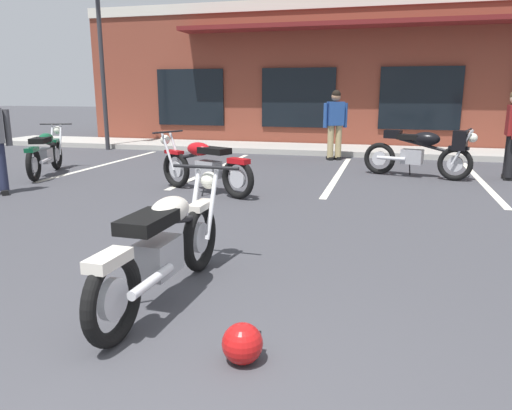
{
  "coord_description": "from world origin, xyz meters",
  "views": [
    {
      "loc": [
        0.96,
        -1.48,
        1.66
      ],
      "look_at": [
        -0.29,
        3.06,
        0.55
      ],
      "focal_mm": 34.05,
      "sensor_mm": 36.0,
      "label": 1
    }
  ],
  "objects": [
    {
      "name": "helmet_on_pavement",
      "position": [
        0.15,
        1.14,
        0.13
      ],
      "size": [
        0.26,
        0.26,
        0.26
      ],
      "color": "#B71414",
      "rests_on": "ground_plane"
    },
    {
      "name": "person_near_building",
      "position": [
        -0.33,
        10.42,
        0.95
      ],
      "size": [
        0.58,
        0.39,
        1.68
      ],
      "color": "black",
      "rests_on": "ground_plane"
    },
    {
      "name": "parking_lot_lamp_post",
      "position": [
        -6.85,
        10.74,
        3.27
      ],
      "size": [
        0.24,
        0.76,
        5.06
      ],
      "color": "#2D2D33",
      "rests_on": "ground_plane"
    },
    {
      "name": "painted_stall_lines",
      "position": [
        0.0,
        8.34,
        0.0
      ],
      "size": [
        10.77,
        4.8,
        0.01
      ],
      "color": "silver",
      "rests_on": "ground_plane"
    },
    {
      "name": "ground_plane",
      "position": [
        0.0,
        3.85,
        0.0
      ],
      "size": [
        80.0,
        80.0,
        0.0
      ],
      "primitive_type": "plane",
      "color": "#3D3D42"
    },
    {
      "name": "motorcycle_blue_standard",
      "position": [
        1.59,
        8.38,
        0.53
      ],
      "size": [
        2.06,
        0.9,
        0.98
      ],
      "color": "black",
      "rests_on": "ground_plane"
    },
    {
      "name": "sidewalk_kerb",
      "position": [
        0.0,
        11.94,
        0.07
      ],
      "size": [
        22.0,
        1.8,
        0.14
      ],
      "primitive_type": "cube",
      "color": "#A8A59E",
      "rests_on": "ground_plane"
    },
    {
      "name": "motorcycle_silver_naked",
      "position": [
        -1.97,
        5.94,
        0.46
      ],
      "size": [
        1.97,
        1.15,
        0.98
      ],
      "color": "black",
      "rests_on": "ground_plane"
    },
    {
      "name": "motorcycle_foreground_classic",
      "position": [
        -0.72,
        1.88,
        0.46
      ],
      "size": [
        0.66,
        2.11,
        0.98
      ],
      "color": "black",
      "rests_on": "ground_plane"
    },
    {
      "name": "brick_storefront_building",
      "position": [
        0.0,
        15.76,
        2.09
      ],
      "size": [
        16.95,
        6.72,
        4.18
      ],
      "color": "brown",
      "rests_on": "ground_plane"
    },
    {
      "name": "motorcycle_black_cruiser",
      "position": [
        -5.67,
        6.73,
        0.46
      ],
      "size": [
        1.07,
        2.01,
        0.98
      ],
      "color": "black",
      "rests_on": "ground_plane"
    }
  ]
}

